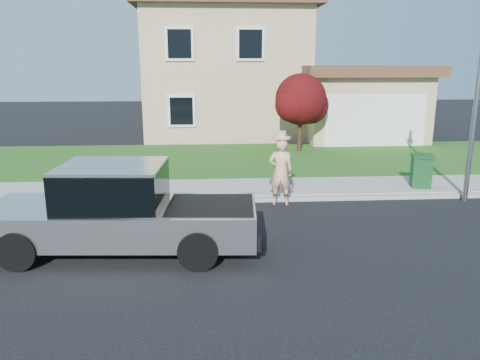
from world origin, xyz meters
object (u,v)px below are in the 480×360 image
object	(u,v)px
ornamental_tree	(301,102)
trash_bin	(421,171)
pickup_truck	(120,212)
woman	(281,170)
street_lamp	(479,84)

from	to	relation	value
ornamental_tree	trash_bin	xyz separation A→B (m)	(2.37, -6.40, -1.54)
pickup_truck	ornamental_tree	bearing A→B (deg)	65.35
woman	ornamental_tree	xyz separation A→B (m)	(1.99, 7.41, 1.23)
ornamental_tree	street_lamp	size ratio (longest dim) A/B	0.58
street_lamp	woman	bearing A→B (deg)	-167.73
pickup_truck	woman	xyz separation A→B (m)	(3.70, 3.06, 0.10)
street_lamp	pickup_truck	bearing A→B (deg)	-148.11
pickup_truck	woman	bearing A→B (deg)	43.45
pickup_truck	street_lamp	distance (m)	9.64
pickup_truck	street_lamp	bearing A→B (deg)	22.25
trash_bin	street_lamp	bearing A→B (deg)	-38.23
ornamental_tree	street_lamp	bearing A→B (deg)	-67.11
woman	ornamental_tree	bearing A→B (deg)	-95.85
pickup_truck	woman	world-z (taller)	woman
pickup_truck	ornamental_tree	xyz separation A→B (m)	(5.70, 10.46, 1.34)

